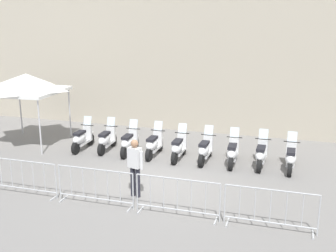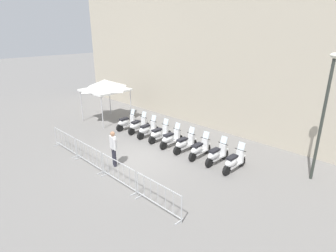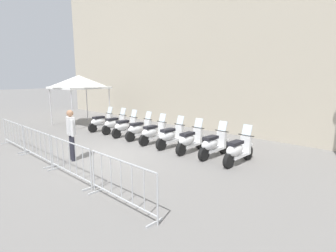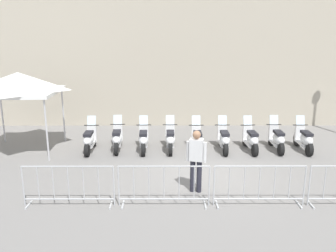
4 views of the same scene
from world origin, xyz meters
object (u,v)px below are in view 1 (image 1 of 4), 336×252
Objects in this scene: motorcycle_1 at (106,140)px; barrier_segment_1 at (95,187)px; motorcycle_2 at (129,143)px; canopy_tent at (26,83)px; barrier_segment_3 at (270,210)px; motorcycle_7 at (261,155)px; motorcycle_8 at (291,158)px; officer_near_row_end at (135,165)px; barrier_segment_0 at (22,177)px; motorcycle_3 at (154,145)px; motorcycle_4 at (178,148)px; barrier_segment_2 at (177,197)px; motorcycle_5 at (205,150)px; motorcycle_6 at (233,153)px; motorcycle_0 at (82,139)px.

barrier_segment_1 is (1.56, -4.54, 0.07)m from motorcycle_1.
motorcycle_2 reaches higher than barrier_segment_1.
motorcycle_1 is 0.59× the size of canopy_tent.
motorcycle_7 is at bearing 94.81° from barrier_segment_3.
barrier_segment_3 is at bearing -98.09° from motorcycle_8.
officer_near_row_end is at bearing -33.70° from canopy_tent.
canopy_tent is (-2.65, 4.62, 1.99)m from barrier_segment_0.
barrier_segment_0 and barrier_segment_1 have the same top height.
motorcycle_3 is 1.00× the size of motorcycle_4.
barrier_segment_2 is at bearing -2.81° from barrier_segment_1.
motorcycle_1 is 1.00× the size of motorcycle_2.
motorcycle_5 is (3.94, -0.30, 0.00)m from motorcycle_1.
motorcycle_1 is 1.00× the size of motorcycle_6.
canopy_tent is (-2.46, 0.30, 2.06)m from motorcycle_0.
motorcycle_1 and motorcycle_5 have the same top height.
motorcycle_4 is 0.75× the size of barrier_segment_1.
motorcycle_4 is (1.97, -0.14, 0.00)m from motorcycle_2.
barrier_segment_0 is (-6.74, -4.08, 0.07)m from motorcycle_7.
motorcycle_2 is 5.39m from barrier_segment_2.
motorcycle_6 is 0.75× the size of barrier_segment_3.
motorcycle_3 is 0.75× the size of barrier_segment_1.
motorcycle_4 is at bearing -4.34° from canopy_tent.
canopy_tent is at bearing 176.37° from motorcycle_8.
barrier_segment_3 is (7.30, -4.68, 0.07)m from motorcycle_0.
motorcycle_1 is 0.75× the size of barrier_segment_2.
motorcycle_8 is 5.56m from officer_near_row_end.
canopy_tent is at bearing 176.09° from motorcycle_5.
motorcycle_2 is 0.59× the size of canopy_tent.
motorcycle_5 is at bearing -2.40° from motorcycle_0.
officer_near_row_end is 0.59× the size of canopy_tent.
barrier_segment_0 is 1.00× the size of barrier_segment_2.
motorcycle_7 is (4.94, -0.20, 0.00)m from motorcycle_2.
motorcycle_5 is (2.96, -0.16, 0.00)m from motorcycle_2.
motorcycle_0 is at bearing -6.93° from canopy_tent.
motorcycle_6 is 0.99× the size of officer_near_row_end.
officer_near_row_end reaches higher than barrier_segment_3.
motorcycle_2 is at bearing 176.99° from motorcycle_8.
barrier_segment_1 is at bearing -60.07° from motorcycle_0.
motorcycle_2 is (0.98, -0.14, 0.00)m from motorcycle_1.
motorcycle_7 is (0.99, 0.02, 0.00)m from motorcycle_6.
motorcycle_6 is at bearing -2.48° from motorcycle_4.
motorcycle_8 is (0.99, -0.11, 0.00)m from motorcycle_7.
motorcycle_3 is 2.98m from motorcycle_6.
motorcycle_8 is 0.75× the size of barrier_segment_2.
motorcycle_5 is 0.75× the size of barrier_segment_3.
barrier_segment_1 is at bearing -95.37° from motorcycle_3.
motorcycle_1 is at bearing 176.25° from motorcycle_8.
motorcycle_0 is 4.33m from barrier_segment_0.
motorcycle_2 is 2.97m from motorcycle_5.
motorcycle_7 is 0.59× the size of canopy_tent.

